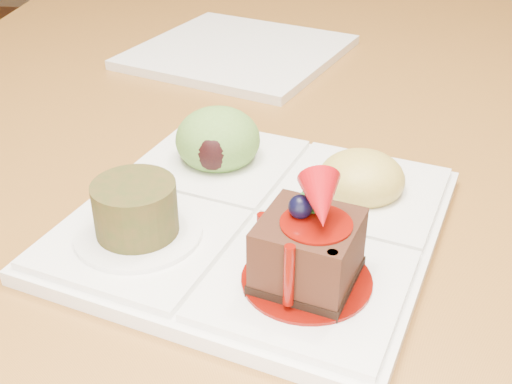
# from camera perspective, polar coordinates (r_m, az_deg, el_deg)

# --- Properties ---
(dining_table) EXTENTS (1.00, 1.80, 0.75)m
(dining_table) POSITION_cam_1_polar(r_m,az_deg,el_deg) (0.75, 4.40, 2.50)
(dining_table) COLOR #956326
(dining_table) RESTS_ON ground
(sampler_plate) EXTENTS (0.34, 0.34, 0.11)m
(sampler_plate) POSITION_cam_1_polar(r_m,az_deg,el_deg) (0.51, 0.00, -1.03)
(sampler_plate) COLOR white
(sampler_plate) RESTS_ON dining_table
(second_plate) EXTENTS (0.33, 0.33, 0.01)m
(second_plate) POSITION_cam_1_polar(r_m,az_deg,el_deg) (0.89, -1.55, 12.35)
(second_plate) COLOR white
(second_plate) RESTS_ON dining_table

